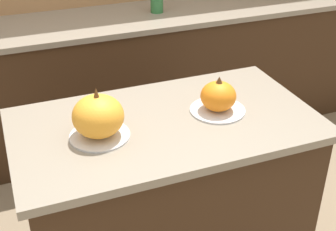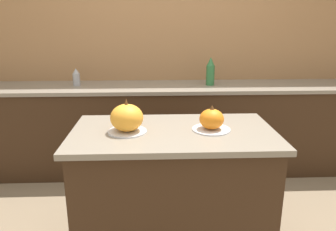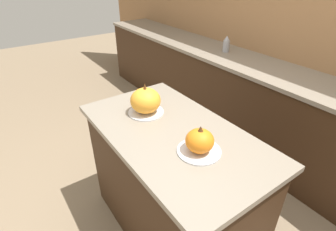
# 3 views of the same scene
# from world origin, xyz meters

# --- Properties ---
(ground_plane) EXTENTS (12.00, 12.00, 0.00)m
(ground_plane) POSITION_xyz_m (0.00, 0.00, 0.00)
(ground_plane) COLOR #847056
(wall_back) EXTENTS (8.00, 0.06, 2.50)m
(wall_back) POSITION_xyz_m (0.00, 1.64, 1.25)
(wall_back) COLOR #9E7047
(wall_back) RESTS_ON ground_plane
(kitchen_island) EXTENTS (1.25, 0.70, 0.88)m
(kitchen_island) POSITION_xyz_m (0.00, 0.00, 0.44)
(kitchen_island) COLOR #382314
(kitchen_island) RESTS_ON ground_plane
(back_counter) EXTENTS (6.00, 0.60, 0.90)m
(back_counter) POSITION_xyz_m (0.00, 1.31, 0.45)
(back_counter) COLOR #382314
(back_counter) RESTS_ON ground_plane
(pumpkin_cake_left) EXTENTS (0.24, 0.24, 0.21)m
(pumpkin_cake_left) POSITION_xyz_m (-0.28, -0.02, 0.97)
(pumpkin_cake_left) COLOR silver
(pumpkin_cake_left) RESTS_ON kitchen_island
(pumpkin_cake_right) EXTENTS (0.24, 0.24, 0.16)m
(pumpkin_cake_right) POSITION_xyz_m (0.24, -0.00, 0.95)
(pumpkin_cake_right) COLOR silver
(pumpkin_cake_right) RESTS_ON kitchen_island
(bottle_short) EXTENTS (0.07, 0.07, 0.17)m
(bottle_short) POSITION_xyz_m (-0.89, 1.35, 0.98)
(bottle_short) COLOR #99999E
(bottle_short) RESTS_ON back_counter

